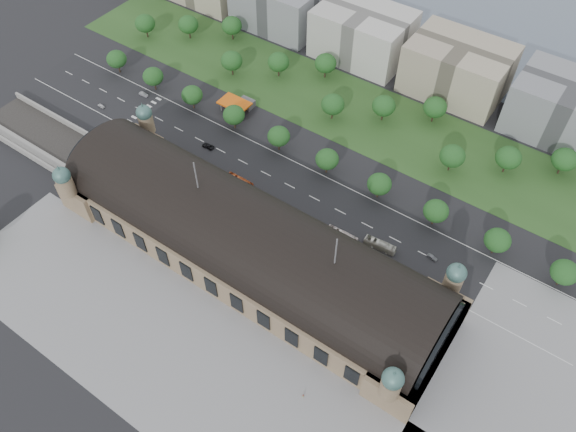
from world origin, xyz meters
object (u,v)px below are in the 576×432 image
Objects in this scene: traffic_car_0 at (101,106)px; pedestrian_0 at (303,396)px; parked_car_6 at (248,196)px; bus_east at (380,245)px; traffic_car_4 at (335,229)px; petrol_station at (241,103)px; parked_car_4 at (206,178)px; parked_car_0 at (153,142)px; parked_car_3 at (181,165)px; bus_mid at (342,236)px; traffic_car_1 at (144,94)px; parked_car_1 at (168,158)px; traffic_car_5 at (432,257)px; traffic_car_2 at (208,146)px; bus_west at (240,182)px; parked_car_2 at (199,166)px; parked_car_5 at (202,177)px.

traffic_car_0 is 2.49× the size of pedestrian_0.
bus_east is at bearing 74.92° from parked_car_6.
traffic_car_4 is at bearing 97.51° from traffic_car_0.
petrol_station reaches higher than bus_east.
bus_east is (75.07, 9.82, 1.01)m from parked_car_4.
bus_east is at bearing 62.77° from parked_car_0.
parked_car_3 is 13.51m from parked_car_4.
bus_mid is 8.05× the size of pedestrian_0.
traffic_car_1 is 0.38× the size of bus_east.
petrol_station reaches higher than traffic_car_4.
petrol_station reaches higher than traffic_car_1.
parked_car_6 reaches higher than traffic_car_0.
parked_car_1 is (-4.96, -44.28, -2.13)m from petrol_station.
pedestrian_0 is at bearing 179.73° from traffic_car_5.
parked_car_6 is at bearing 64.17° from traffic_car_2.
parked_car_1 is (12.27, -4.00, 0.02)m from parked_car_0.
parked_car_3 is at bearing 130.15° from pedestrian_0.
bus_east is at bearing 76.26° from pedestrian_0.
bus_mid is (130.88, -2.09, 1.09)m from traffic_car_0.
traffic_car_0 is 130.90m from bus_mid.
bus_west is 7.84× the size of pedestrian_0.
traffic_car_5 is at bearing 102.54° from traffic_car_4.
parked_car_3 is 1.11× the size of parked_car_4.
pedestrian_0 reaches higher than traffic_car_2.
traffic_car_0 is at bearing -127.23° from parked_car_2.
petrol_station is 46.55m from parked_car_5.
pedestrian_0 is at bearing 51.08° from traffic_car_2.
petrol_station is 3.02× the size of traffic_car_1.
parked_car_1 is 96.42m from bus_east.
bus_mid reaches higher than parked_car_5.
bus_east is at bearing 98.31° from traffic_car_0.
parked_car_3 reaches higher than parked_car_4.
traffic_car_5 is 0.71× the size of parked_car_6.
parked_car_6 is 83.95m from pedestrian_0.
traffic_car_1 is at bearing -99.55° from traffic_car_4.
traffic_car_5 is 0.31× the size of bus_mid.
traffic_car_1 reaches higher than parked_car_2.
traffic_car_1 is 46.12m from parked_car_1.
parked_car_0 is 0.38× the size of bus_mid.
pedestrian_0 is (26.32, -61.04, 0.09)m from traffic_car_4.
bus_mid is at bearing 79.38° from traffic_car_2.
petrol_station is 2.38× the size of parked_car_1.
bus_east reaches higher than parked_car_1.
parked_car_1 is 40.93m from parked_car_6.
parked_car_2 is (13.83, 4.00, -0.12)m from parked_car_1.
traffic_car_0 is 0.96× the size of traffic_car_4.
pedestrian_0 is (104.17, -52.86, -0.04)m from parked_car_1.
parked_car_3 is at bearing -84.56° from traffic_car_4.
traffic_car_5 is at bearing 61.87° from parked_car_3.
parked_car_4 reaches higher than parked_car_2.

